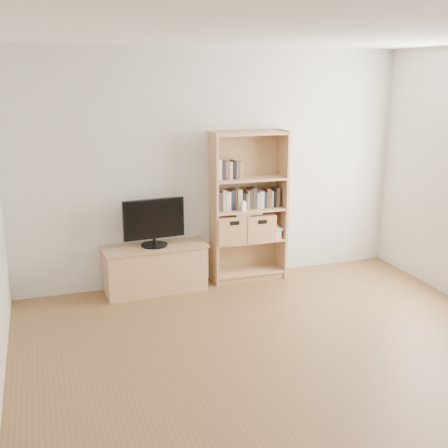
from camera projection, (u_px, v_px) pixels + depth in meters
name	position (u px, v px, depth m)	size (l,w,h in m)	color
floor	(310.00, 385.00, 4.34)	(4.50, 5.00, 0.01)	brown
back_wall	(213.00, 168.00, 6.28)	(4.50, 0.02, 2.60)	silver
ceiling	(327.00, 31.00, 3.65)	(4.50, 5.00, 0.01)	white
tv_stand	(155.00, 269.00, 6.15)	(1.08, 0.41, 0.50)	tan
bookshelf	(249.00, 207.00, 6.37)	(0.86, 0.31, 1.72)	tan
television	(154.00, 222.00, 6.01)	(0.67, 0.05, 0.52)	black
books_row_mid	(248.00, 198.00, 6.37)	(0.85, 0.17, 0.23)	#332922
books_row_upper	(232.00, 170.00, 6.22)	(0.37, 0.14, 0.19)	#332922
baby_monitor	(244.00, 207.00, 6.25)	(0.05, 0.03, 0.10)	white
basket_left	(230.00, 228.00, 6.36)	(0.37, 0.31, 0.31)	#AF784F
basket_right	(257.00, 226.00, 6.46)	(0.36, 0.29, 0.29)	#AF784F
laptop	(246.00, 212.00, 6.37)	(0.31, 0.22, 0.02)	silver
magazine_stack	(272.00, 232.00, 6.54)	(0.17, 0.24, 0.11)	beige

